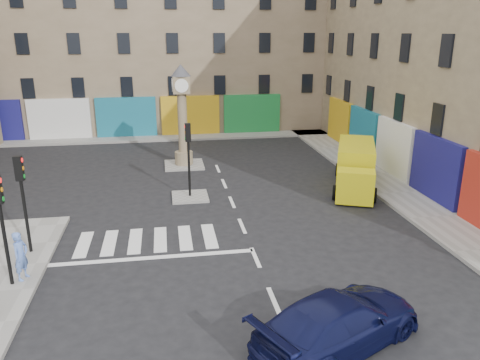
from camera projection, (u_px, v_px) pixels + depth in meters
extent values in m
plane|color=black|center=(261.00, 270.00, 16.48)|extent=(120.00, 120.00, 0.00)
cube|color=gray|center=(372.00, 175.00, 27.21)|extent=(2.60, 30.00, 0.15)
cube|color=gray|center=(153.00, 138.00, 36.72)|extent=(32.00, 2.40, 0.15)
cube|color=gray|center=(190.00, 197.00, 23.68)|extent=(1.80, 1.80, 0.12)
cube|color=gray|center=(184.00, 165.00, 29.32)|extent=(2.40, 2.40, 0.12)
cube|color=#88745B|center=(149.00, 26.00, 39.62)|extent=(32.00, 10.00, 17.00)
cylinder|color=black|center=(6.00, 245.00, 14.92)|extent=(0.12, 0.12, 2.80)
cylinder|color=black|center=(26.00, 217.00, 17.17)|extent=(0.12, 0.12, 2.80)
cube|color=black|center=(19.00, 168.00, 16.61)|extent=(0.28, 0.22, 0.90)
cylinder|color=black|center=(189.00, 169.00, 23.24)|extent=(0.12, 0.12, 2.80)
cube|color=black|center=(188.00, 132.00, 22.67)|extent=(0.28, 0.22, 0.90)
cylinder|color=#917F5F|center=(184.00, 158.00, 29.18)|extent=(1.10, 1.10, 0.80)
cylinder|color=#917F5F|center=(183.00, 123.00, 28.51)|extent=(0.56, 0.56, 3.60)
cube|color=#917F5F|center=(181.00, 85.00, 27.82)|extent=(1.00, 1.00, 1.00)
cylinder|color=white|center=(182.00, 86.00, 27.33)|extent=(0.80, 0.06, 0.80)
cone|color=#333338|center=(181.00, 70.00, 27.56)|extent=(1.20, 1.20, 0.70)
imported|color=black|center=(339.00, 322.00, 12.32)|extent=(5.52, 4.21, 1.49)
cube|color=yellow|center=(355.00, 163.00, 25.67)|extent=(3.45, 4.88, 2.16)
cube|color=yellow|center=(355.00, 186.00, 22.63)|extent=(2.08, 1.72, 1.59)
cube|color=black|center=(356.00, 179.00, 22.47)|extent=(1.80, 1.39, 0.66)
cylinder|color=black|center=(335.00, 192.00, 23.33)|extent=(0.50, 0.78, 0.75)
cylinder|color=black|center=(374.00, 195.00, 22.93)|extent=(0.50, 0.78, 0.75)
cylinder|color=black|center=(338.00, 170.00, 27.16)|extent=(0.50, 0.78, 0.75)
cylinder|color=black|center=(371.00, 172.00, 26.75)|extent=(0.50, 0.78, 0.75)
imported|color=#5A7DCD|center=(21.00, 256.00, 15.40)|extent=(0.60, 0.72, 1.68)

